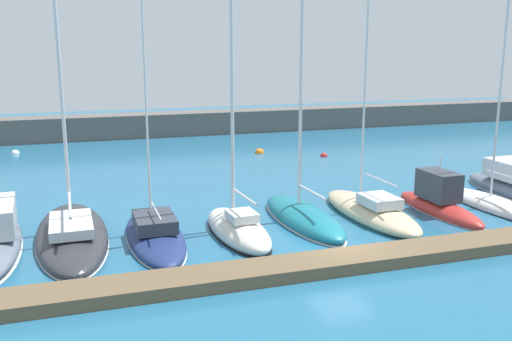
# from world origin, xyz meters

# --- Properties ---
(ground_plane) EXTENTS (120.00, 120.00, 0.00)m
(ground_plane) POSITION_xyz_m (0.00, 0.00, 0.00)
(ground_plane) COLOR #236084
(dock_pier) EXTENTS (36.64, 1.87, 0.51)m
(dock_pier) POSITION_xyz_m (0.00, -1.36, 0.25)
(dock_pier) COLOR brown
(dock_pier) RESTS_ON ground_plane
(breakwater_seawall) EXTENTS (108.00, 2.96, 2.24)m
(breakwater_seawall) POSITION_xyz_m (0.00, 35.28, 1.12)
(breakwater_seawall) COLOR #5B5651
(breakwater_seawall) RESTS_ON ground_plane
(sailboat_charcoal_second) EXTENTS (3.37, 10.50, 20.41)m
(sailboat_charcoal_second) POSITION_xyz_m (-11.17, 5.56, 0.35)
(sailboat_charcoal_second) COLOR #2D2D33
(sailboat_charcoal_second) RESTS_ON ground_plane
(sailboat_navy_third) EXTENTS (2.54, 8.11, 15.00)m
(sailboat_navy_third) POSITION_xyz_m (-7.52, 4.21, 0.31)
(sailboat_navy_third) COLOR navy
(sailboat_navy_third) RESTS_ON ground_plane
(sailboat_ivory_fourth) EXTENTS (2.59, 6.66, 13.43)m
(sailboat_ivory_fourth) POSITION_xyz_m (-3.66, 3.70, 0.42)
(sailboat_ivory_fourth) COLOR silver
(sailboat_ivory_fourth) RESTS_ON ground_plane
(sailboat_teal_fifth) EXTENTS (2.72, 8.13, 14.31)m
(sailboat_teal_fifth) POSITION_xyz_m (0.08, 4.68, 0.37)
(sailboat_teal_fifth) COLOR #19707F
(sailboat_teal_fifth) RESTS_ON ground_plane
(sailboat_sand_sixth) EXTENTS (2.83, 8.51, 14.16)m
(sailboat_sand_sixth) POSITION_xyz_m (3.82, 4.40, 0.38)
(sailboat_sand_sixth) COLOR beige
(sailboat_sand_sixth) RESTS_ON ground_plane
(motorboat_red_seventh) EXTENTS (1.87, 6.97, 3.46)m
(motorboat_red_seventh) POSITION_xyz_m (7.76, 4.09, 0.54)
(motorboat_red_seventh) COLOR #B72D28
(motorboat_red_seventh) RESTS_ON ground_plane
(sailboat_white_eighth) EXTENTS (2.30, 7.42, 14.65)m
(sailboat_white_eighth) POSITION_xyz_m (11.13, 3.89, 0.22)
(sailboat_white_eighth) COLOR white
(sailboat_white_eighth) RESTS_ON ground_plane
(mooring_buoy_orange) EXTENTS (0.79, 0.79, 0.79)m
(mooring_buoy_orange) POSITION_xyz_m (3.96, 23.36, 0.00)
(mooring_buoy_orange) COLOR orange
(mooring_buoy_orange) RESTS_ON ground_plane
(mooring_buoy_white) EXTENTS (0.66, 0.66, 0.66)m
(mooring_buoy_white) POSITION_xyz_m (-15.50, 29.39, 0.00)
(mooring_buoy_white) COLOR white
(mooring_buoy_white) RESTS_ON ground_plane
(mooring_buoy_red) EXTENTS (0.60, 0.60, 0.60)m
(mooring_buoy_red) POSITION_xyz_m (8.49, 20.36, 0.00)
(mooring_buoy_red) COLOR red
(mooring_buoy_red) RESTS_ON ground_plane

